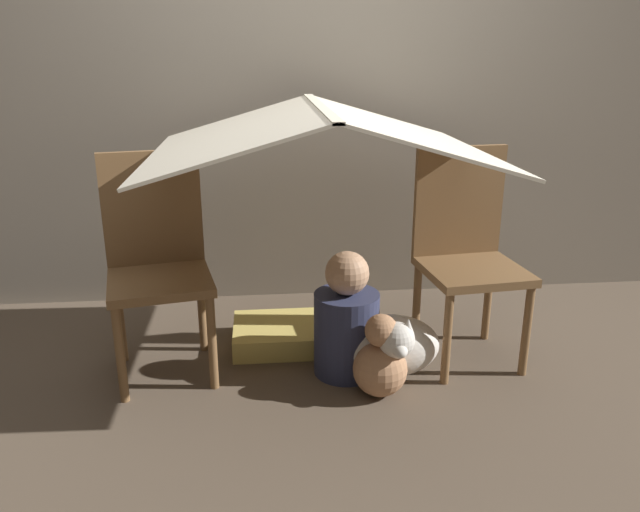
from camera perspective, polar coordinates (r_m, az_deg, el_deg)
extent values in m
plane|color=brown|center=(2.66, 0.30, -11.43)|extent=(8.80, 8.80, 0.00)
cube|color=gray|center=(3.32, -1.54, 17.20)|extent=(7.00, 0.05, 2.50)
cylinder|color=brown|center=(2.55, -17.80, -8.61)|extent=(0.04, 0.04, 0.40)
cylinder|color=brown|center=(2.56, -9.82, -7.83)|extent=(0.04, 0.04, 0.40)
cylinder|color=brown|center=(2.87, -17.81, -5.48)|extent=(0.04, 0.04, 0.40)
cylinder|color=brown|center=(2.88, -10.77, -4.80)|extent=(0.04, 0.04, 0.40)
cube|color=brown|center=(2.63, -14.43, -2.26)|extent=(0.48, 0.48, 0.04)
cube|color=brown|center=(2.73, -15.09, 4.23)|extent=(0.41, 0.11, 0.49)
cylinder|color=brown|center=(2.61, 11.54, -7.44)|extent=(0.04, 0.04, 0.40)
cylinder|color=brown|center=(2.76, 18.35, -6.54)|extent=(0.04, 0.04, 0.40)
cylinder|color=brown|center=(2.91, 8.82, -4.49)|extent=(0.04, 0.04, 0.40)
cylinder|color=brown|center=(3.04, 15.09, -3.85)|extent=(0.04, 0.04, 0.40)
cube|color=brown|center=(2.74, 13.80, -1.32)|extent=(0.45, 0.45, 0.04)
cube|color=brown|center=(2.83, 12.57, 4.93)|extent=(0.41, 0.08, 0.49)
cube|color=silver|center=(2.45, -7.82, 11.14)|extent=(0.66, 1.16, 0.20)
cube|color=silver|center=(2.51, 7.63, 11.33)|extent=(0.66, 1.16, 0.20)
cube|color=silver|center=(2.45, 0.00, 13.52)|extent=(0.04, 1.16, 0.01)
cylinder|color=#2D3351|center=(2.66, 2.42, -7.07)|extent=(0.27, 0.27, 0.36)
sphere|color=tan|center=(2.55, 2.50, -1.58)|extent=(0.18, 0.18, 0.18)
ellipsoid|color=silver|center=(2.66, 6.15, -8.18)|extent=(0.45, 0.26, 0.27)
sphere|color=silver|center=(2.47, 7.01, -7.64)|extent=(0.14, 0.14, 0.14)
ellipsoid|color=silver|center=(2.42, 7.33, -8.62)|extent=(0.06, 0.07, 0.05)
cone|color=silver|center=(2.44, 6.06, -6.47)|extent=(0.05, 0.05, 0.07)
cone|color=silver|center=(2.45, 8.06, -6.36)|extent=(0.05, 0.05, 0.07)
cube|color=#E5CC66|center=(2.95, -3.36, -7.14)|extent=(0.46, 0.37, 0.10)
sphere|color=tan|center=(2.54, 5.51, -10.26)|extent=(0.22, 0.22, 0.22)
sphere|color=tan|center=(2.46, 5.63, -6.80)|extent=(0.13, 0.13, 0.13)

